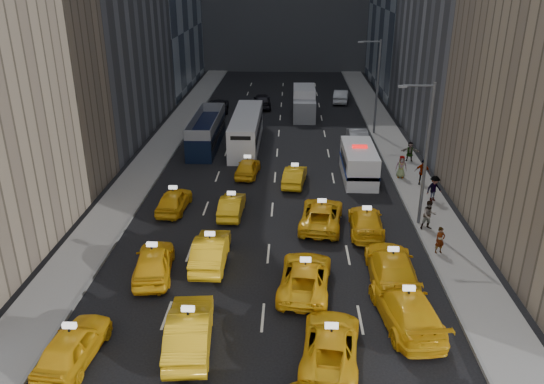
{
  "coord_description": "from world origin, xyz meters",
  "views": [
    {
      "loc": [
        1.17,
        -18.34,
        14.87
      ],
      "look_at": [
        0.05,
        12.27,
        2.0
      ],
      "focal_mm": 35.0,
      "sensor_mm": 36.0,
      "label": 1
    }
  ],
  "objects": [
    {
      "name": "pedestrian_4",
      "position": [
        9.64,
        19.95,
        1.02
      ],
      "size": [
        0.9,
        0.56,
        1.73
      ],
      "primitive_type": "imported",
      "rotation": [
        0.0,
        0.0,
        -0.12
      ],
      "color": "gray",
      "rests_on": "sidewalk_east"
    },
    {
      "name": "sidewalk_west",
      "position": [
        -10.5,
        25.0,
        0.07
      ],
      "size": [
        3.0,
        90.0,
        0.15
      ],
      "primitive_type": "cube",
      "color": "gray",
      "rests_on": "ground"
    },
    {
      "name": "misc_car_1",
      "position": [
        -7.09,
        40.68,
        0.67
      ],
      "size": [
        2.6,
        4.97,
        1.34
      ],
      "primitive_type": "imported",
      "rotation": [
        0.0,
        0.0,
        3.22
      ],
      "color": "black",
      "rests_on": "ground"
    },
    {
      "name": "misc_car_2",
      "position": [
        2.36,
        47.36,
        0.66
      ],
      "size": [
        2.0,
        4.61,
        1.32
      ],
      "primitive_type": "imported",
      "rotation": [
        0.0,
        0.0,
        3.11
      ],
      "color": "slate",
      "rests_on": "ground"
    },
    {
      "name": "taxi_15",
      "position": [
        5.84,
        10.88,
        0.71
      ],
      "size": [
        2.2,
        4.96,
        1.41
      ],
      "primitive_type": "imported",
      "rotation": [
        0.0,
        0.0,
        3.1
      ],
      "color": "yellow",
      "rests_on": "ground"
    },
    {
      "name": "pedestrian_1",
      "position": [
        9.67,
        11.17,
        1.08
      ],
      "size": [
        0.97,
        0.64,
        1.86
      ],
      "primitive_type": "imported",
      "rotation": [
        0.0,
        0.0,
        0.17
      ],
      "color": "gray",
      "rests_on": "sidewalk_east"
    },
    {
      "name": "misc_car_3",
      "position": [
        -2.2,
        42.42,
        0.83
      ],
      "size": [
        2.34,
        5.03,
        1.67
      ],
      "primitive_type": "imported",
      "rotation": [
        0.0,
        0.0,
        3.22
      ],
      "color": "black",
      "rests_on": "ground"
    },
    {
      "name": "taxi_10",
      "position": [
        1.99,
        4.47,
        0.73
      ],
      "size": [
        2.96,
        5.5,
        1.47
      ],
      "primitive_type": "imported",
      "rotation": [
        0.0,
        0.0,
        3.04
      ],
      "color": "yellow",
      "rests_on": "ground"
    },
    {
      "name": "ground",
      "position": [
        0.0,
        0.0,
        0.0
      ],
      "size": [
        160.0,
        160.0,
        0.0
      ],
      "primitive_type": "plane",
      "color": "black",
      "rests_on": "ground"
    },
    {
      "name": "taxi_6",
      "position": [
        2.94,
        -0.63,
        0.69
      ],
      "size": [
        2.86,
        5.18,
        1.37
      ],
      "primitive_type": "imported",
      "rotation": [
        0.0,
        0.0,
        3.02
      ],
      "color": "yellow",
      "rests_on": "ground"
    },
    {
      "name": "taxi_7",
      "position": [
        6.51,
        1.82,
        0.82
      ],
      "size": [
        3.03,
        5.94,
        1.65
      ],
      "primitive_type": "imported",
      "rotation": [
        0.0,
        0.0,
        3.27
      ],
      "color": "yellow",
      "rests_on": "ground"
    },
    {
      "name": "taxi_13",
      "position": [
        -2.61,
        13.06,
        0.66
      ],
      "size": [
        1.53,
        4.07,
        1.33
      ],
      "primitive_type": "imported",
      "rotation": [
        0.0,
        0.0,
        3.11
      ],
      "color": "yellow",
      "rests_on": "ground"
    },
    {
      "name": "nypd_van",
      "position": [
        6.41,
        20.09,
        1.2
      ],
      "size": [
        2.42,
        6.16,
        2.64
      ],
      "rotation": [
        0.0,
        0.0,
        -0.01
      ],
      "color": "silver",
      "rests_on": "ground"
    },
    {
      "name": "taxi_14",
      "position": [
        3.16,
        11.72,
        0.74
      ],
      "size": [
        3.12,
        5.61,
        1.48
      ],
      "primitive_type": "imported",
      "rotation": [
        0.0,
        0.0,
        3.01
      ],
      "color": "yellow",
      "rests_on": "ground"
    },
    {
      "name": "streetlight_far",
      "position": [
        9.18,
        32.0,
        4.92
      ],
      "size": [
        2.15,
        0.22,
        9.0
      ],
      "color": "#595B60",
      "rests_on": "ground"
    },
    {
      "name": "taxi_17",
      "position": [
        1.51,
        18.56,
        0.68
      ],
      "size": [
        1.97,
        4.27,
        1.36
      ],
      "primitive_type": "imported",
      "rotation": [
        0.0,
        0.0,
        3.01
      ],
      "color": "yellow",
      "rests_on": "ground"
    },
    {
      "name": "misc_car_0",
      "position": [
        7.25,
        28.52,
        0.79
      ],
      "size": [
        1.71,
        4.81,
        1.58
      ],
      "primitive_type": "imported",
      "rotation": [
        0.0,
        0.0,
        3.13
      ],
      "color": "#9C9EA4",
      "rests_on": "ground"
    },
    {
      "name": "misc_car_4",
      "position": [
        7.18,
        45.42,
        0.78
      ],
      "size": [
        2.25,
        4.89,
        1.56
      ],
      "primitive_type": "imported",
      "rotation": [
        0.0,
        0.0,
        3.01
      ],
      "color": "#ADB0B5",
      "rests_on": "ground"
    },
    {
      "name": "streetlight_near",
      "position": [
        9.18,
        12.0,
        4.92
      ],
      "size": [
        2.15,
        0.22,
        9.0
      ],
      "color": "#595B60",
      "rests_on": "ground"
    },
    {
      "name": "taxi_16",
      "position": [
        -2.14,
        20.28,
        0.68
      ],
      "size": [
        1.99,
        4.13,
        1.36
      ],
      "primitive_type": "imported",
      "rotation": [
        0.0,
        0.0,
        3.05
      ],
      "color": "yellow",
      "rests_on": "ground"
    },
    {
      "name": "taxi_9",
      "position": [
        -3.09,
        6.8,
        0.8
      ],
      "size": [
        1.7,
        4.86,
        1.6
      ],
      "primitive_type": "imported",
      "rotation": [
        0.0,
        0.0,
        3.14
      ],
      "color": "yellow",
      "rests_on": "ground"
    },
    {
      "name": "pedestrian_3",
      "position": [
        10.93,
        18.63,
        1.09
      ],
      "size": [
        1.21,
        0.84,
        1.89
      ],
      "primitive_type": "imported",
      "rotation": [
        0.0,
        0.0,
        -0.34
      ],
      "color": "gray",
      "rests_on": "sidewalk_east"
    },
    {
      "name": "sidewalk_east",
      "position": [
        10.5,
        25.0,
        0.07
      ],
      "size": [
        3.0,
        90.0,
        0.15
      ],
      "primitive_type": "cube",
      "color": "gray",
      "rests_on": "ground"
    },
    {
      "name": "curb_east",
      "position": [
        9.05,
        25.0,
        0.09
      ],
      "size": [
        0.15,
        90.0,
        0.18
      ],
      "primitive_type": "cube",
      "color": "slate",
      "rests_on": "ground"
    },
    {
      "name": "taxi_8",
      "position": [
        -5.9,
        5.49,
        0.8
      ],
      "size": [
        2.48,
        4.92,
        1.61
      ],
      "primitive_type": "imported",
      "rotation": [
        0.0,
        0.0,
        3.27
      ],
      "color": "yellow",
      "rests_on": "ground"
    },
    {
      "name": "city_bus",
      "position": [
        -2.86,
        28.02,
        1.44
      ],
      "size": [
        3.75,
        11.47,
        2.91
      ],
      "rotation": [
        0.0,
        0.0,
        0.13
      ],
      "color": "silver",
      "rests_on": "ground"
    },
    {
      "name": "taxi_5",
      "position": [
        -2.99,
        -0.11,
        0.83
      ],
      "size": [
        2.22,
        5.21,
        1.67
      ],
      "primitive_type": "imported",
      "rotation": [
        0.0,
        0.0,
        3.23
      ],
      "color": "yellow",
      "rests_on": "ground"
    },
    {
      "name": "taxi_12",
      "position": [
        -6.53,
        13.63,
        0.72
      ],
      "size": [
        1.98,
        4.32,
        1.44
      ],
      "primitive_type": "imported",
      "rotation": [
        0.0,
        0.0,
        3.07
      ],
      "color": "yellow",
      "rests_on": "ground"
    },
    {
      "name": "double_decker",
      "position": [
        -6.44,
        27.65,
        1.4
      ],
      "size": [
        2.23,
        9.75,
        2.84
      ],
      "rotation": [
        0.0,
        0.0,
        0.0
      ],
      "color": "black",
      "rests_on": "ground"
    },
    {
      "name": "pedestrian_0",
      "position": [
        9.6,
        8.19,
        0.94
      ],
      "size": [
        0.66,
        0.53,
        1.58
      ],
      "primitive_type": "imported",
      "rotation": [
        0.0,
        0.0,
        0.29
      ],
      "color": "gray",
      "rests_on": "sidewalk_east"
    },
    {
      "name": "taxi_4",
      "position": [
        -7.58,
        -1.19,
        0.75
      ],
      "size": [
        2.2,
        4.58,
        1.51
      ],
      "primitive_type": "imported",
      "rotation": [
        0.0,
        0.0,
        3.04
      ],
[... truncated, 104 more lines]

